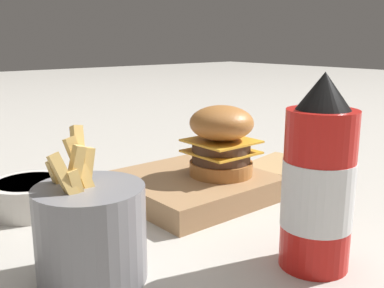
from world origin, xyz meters
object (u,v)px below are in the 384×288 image
at_px(serving_board, 192,186).
at_px(side_bowl, 31,195).
at_px(ketchup_bottle, 318,184).
at_px(fries_basket, 90,232).
at_px(burger, 222,140).
at_px(spoon, 200,156).

relative_size(serving_board, side_bowl, 1.88).
xyz_separation_m(ketchup_bottle, fries_basket, (-0.20, 0.13, -0.04)).
bearing_deg(ketchup_bottle, burger, 71.50).
bearing_deg(side_bowl, spoon, 9.25).
relative_size(serving_board, ketchup_bottle, 1.02).
distance_m(burger, fries_basket, 0.29).
bearing_deg(ketchup_bottle, spoon, 64.89).
bearing_deg(burger, serving_board, 148.01).
distance_m(ketchup_bottle, side_bowl, 0.40).
bearing_deg(spoon, fries_basket, 29.65).
relative_size(ketchup_bottle, side_bowl, 1.84).
distance_m(ketchup_bottle, fries_basket, 0.24).
height_order(side_bowl, spoon, side_bowl).
height_order(serving_board, spoon, serving_board).
bearing_deg(burger, spoon, 57.77).
bearing_deg(serving_board, fries_basket, -152.48).
xyz_separation_m(serving_board, ketchup_bottle, (-0.04, -0.25, 0.08)).
relative_size(burger, ketchup_bottle, 0.52).
bearing_deg(fries_basket, spoon, 36.08).
bearing_deg(ketchup_bottle, side_bowl, 116.61).
xyz_separation_m(serving_board, spoon, (0.16, 0.16, -0.01)).
bearing_deg(burger, fries_basket, -160.27).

